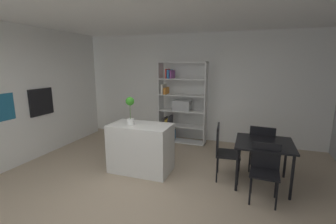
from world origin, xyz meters
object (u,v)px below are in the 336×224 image
(potted_plant_on_island, at_px, (130,108))
(dining_chair_near, at_px, (265,167))
(open_bookshelf, at_px, (179,105))
(dining_chair_island_side, at_px, (223,147))
(built_in_oven, at_px, (41,102))
(kitchen_island, at_px, (141,148))
(dining_table, at_px, (264,147))
(dining_chair_far, at_px, (262,145))

(potted_plant_on_island, bearing_deg, dining_chair_near, -5.06)
(open_bookshelf, height_order, dining_chair_island_side, open_bookshelf)
(built_in_oven, relative_size, dining_chair_near, 0.70)
(kitchen_island, relative_size, dining_chair_near, 1.33)
(dining_table, distance_m, dining_chair_near, 0.50)
(open_bookshelf, bearing_deg, dining_chair_far, -32.14)
(dining_chair_far, relative_size, dining_chair_near, 1.06)
(open_bookshelf, height_order, dining_chair_near, open_bookshelf)
(dining_table, xyz_separation_m, dining_chair_island_side, (-0.68, -0.01, -0.08))
(dining_chair_island_side, bearing_deg, dining_chair_near, -129.10)
(open_bookshelf, bearing_deg, dining_table, -40.61)
(dining_chair_island_side, xyz_separation_m, dining_chair_near, (0.68, -0.47, -0.06))
(dining_chair_far, distance_m, dining_chair_near, 0.94)
(dining_table, height_order, dining_chair_island_side, dining_chair_island_side)
(open_bookshelf, relative_size, dining_chair_island_side, 2.12)
(potted_plant_on_island, bearing_deg, built_in_oven, 177.67)
(kitchen_island, xyz_separation_m, dining_chair_far, (2.18, 0.68, 0.09))
(dining_table, bearing_deg, potted_plant_on_island, -173.59)
(dining_chair_island_side, distance_m, dining_chair_near, 0.83)
(potted_plant_on_island, distance_m, dining_chair_near, 2.48)
(built_in_oven, bearing_deg, kitchen_island, -0.85)
(built_in_oven, height_order, dining_chair_far, built_in_oven)
(potted_plant_on_island, relative_size, dining_chair_island_side, 0.53)
(built_in_oven, bearing_deg, dining_table, 2.16)
(built_in_oven, bearing_deg, dining_chair_island_side, 2.41)
(dining_table, relative_size, dining_chair_far, 1.00)
(open_bookshelf, distance_m, dining_chair_island_side, 2.22)
(kitchen_island, height_order, dining_chair_far, same)
(dining_chair_far, bearing_deg, dining_chair_island_side, 40.95)
(kitchen_island, xyz_separation_m, dining_table, (2.19, 0.21, 0.21))
(dining_chair_far, bearing_deg, kitchen_island, 22.86)
(kitchen_island, distance_m, dining_chair_near, 2.21)
(built_in_oven, xyz_separation_m, potted_plant_on_island, (2.24, -0.09, 0.02))
(potted_plant_on_island, bearing_deg, dining_table, 6.41)
(open_bookshelf, distance_m, dining_chair_far, 2.40)
(dining_table, bearing_deg, dining_chair_far, 91.18)
(kitchen_island, relative_size, dining_chair_island_side, 1.17)
(kitchen_island, distance_m, dining_chair_island_side, 1.53)
(dining_table, bearing_deg, kitchen_island, -174.51)
(dining_table, bearing_deg, built_in_oven, -177.84)
(kitchen_island, bearing_deg, potted_plant_on_island, -162.53)
(potted_plant_on_island, bearing_deg, kitchen_island, 17.47)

